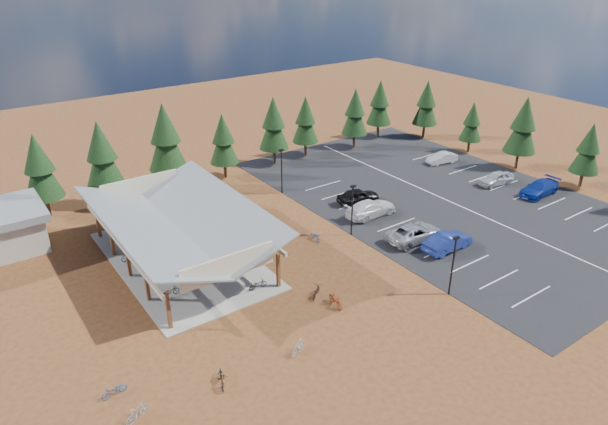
# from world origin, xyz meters

# --- Properties ---
(ground) EXTENTS (140.00, 140.00, 0.00)m
(ground) POSITION_xyz_m (0.00, 0.00, 0.00)
(ground) COLOR #582B17
(ground) RESTS_ON ground
(asphalt_lot) EXTENTS (27.00, 44.00, 0.04)m
(asphalt_lot) POSITION_xyz_m (18.50, 3.00, 0.02)
(asphalt_lot) COLOR black
(asphalt_lot) RESTS_ON ground
(concrete_pad) EXTENTS (10.60, 18.60, 0.10)m
(concrete_pad) POSITION_xyz_m (-10.00, 7.00, 0.05)
(concrete_pad) COLOR gray
(concrete_pad) RESTS_ON ground
(bike_pavilion) EXTENTS (11.65, 19.40, 4.97)m
(bike_pavilion) POSITION_xyz_m (-10.00, 7.00, 3.82)
(bike_pavilion) COLOR #522D17
(bike_pavilion) RESTS_ON concrete_pad
(lamp_post_0) EXTENTS (0.50, 0.25, 5.14)m
(lamp_post_0) POSITION_xyz_m (5.00, -10.00, 2.98)
(lamp_post_0) COLOR black
(lamp_post_0) RESTS_ON ground
(lamp_post_1) EXTENTS (0.50, 0.25, 5.14)m
(lamp_post_1) POSITION_xyz_m (5.00, 2.00, 2.98)
(lamp_post_1) COLOR black
(lamp_post_1) RESTS_ON ground
(lamp_post_2) EXTENTS (0.50, 0.25, 5.14)m
(lamp_post_2) POSITION_xyz_m (5.00, 14.00, 2.98)
(lamp_post_2) COLOR black
(lamp_post_2) RESTS_ON ground
(trash_bin_0) EXTENTS (0.60, 0.60, 0.90)m
(trash_bin_0) POSITION_xyz_m (-4.32, 5.02, 0.45)
(trash_bin_0) COLOR #423117
(trash_bin_0) RESTS_ON ground
(trash_bin_1) EXTENTS (0.60, 0.60, 0.90)m
(trash_bin_1) POSITION_xyz_m (-3.01, 6.32, 0.45)
(trash_bin_1) COLOR #423117
(trash_bin_1) RESTS_ON ground
(pine_1) EXTENTS (3.74, 3.74, 8.71)m
(pine_1) POSITION_xyz_m (-17.42, 22.92, 5.32)
(pine_1) COLOR #382314
(pine_1) RESTS_ON ground
(pine_2) EXTENTS (3.96, 3.96, 9.22)m
(pine_2) POSITION_xyz_m (-11.61, 21.97, 5.63)
(pine_2) COLOR #382314
(pine_2) RESTS_ON ground
(pine_3) EXTENTS (4.22, 4.22, 9.84)m
(pine_3) POSITION_xyz_m (-4.52, 22.46, 6.01)
(pine_3) COLOR #382314
(pine_3) RESTS_ON ground
(pine_4) EXTENTS (3.33, 3.33, 7.75)m
(pine_4) POSITION_xyz_m (2.07, 21.80, 4.73)
(pine_4) COLOR #382314
(pine_4) RESTS_ON ground
(pine_5) EXTENTS (3.67, 3.67, 8.56)m
(pine_5) POSITION_xyz_m (9.25, 22.25, 5.23)
(pine_5) COLOR #382314
(pine_5) RESTS_ON ground
(pine_6) EXTENTS (3.39, 3.39, 7.89)m
(pine_6) POSITION_xyz_m (14.20, 22.45, 4.81)
(pine_6) COLOR #382314
(pine_6) RESTS_ON ground
(pine_7) EXTENTS (3.49, 3.49, 8.12)m
(pine_7) POSITION_xyz_m (21.43, 21.24, 4.96)
(pine_7) COLOR #382314
(pine_7) RESTS_ON ground
(pine_8) EXTENTS (3.51, 3.51, 8.18)m
(pine_8) POSITION_xyz_m (27.30, 22.85, 4.99)
(pine_8) COLOR #382314
(pine_8) RESTS_ON ground
(pine_10) EXTENTS (3.19, 3.19, 7.44)m
(pine_10) POSITION_xyz_m (33.90, -4.09, 4.54)
(pine_10) COLOR #382314
(pine_10) RESTS_ON ground
(pine_11) EXTENTS (3.85, 3.85, 8.97)m
(pine_11) POSITION_xyz_m (32.87, 3.67, 5.48)
(pine_11) COLOR #382314
(pine_11) RESTS_ON ground
(pine_12) EXTENTS (2.89, 2.89, 6.72)m
(pine_12) POSITION_xyz_m (32.88, 11.09, 4.10)
(pine_12) COLOR #382314
(pine_12) RESTS_ON ground
(pine_13) EXTENTS (3.51, 3.51, 8.18)m
(pine_13) POSITION_xyz_m (32.55, 18.92, 5.00)
(pine_13) COLOR #382314
(pine_13) RESTS_ON ground
(bike_0) EXTENTS (1.66, 0.73, 0.85)m
(bike_0) POSITION_xyz_m (-13.09, 2.26, 0.52)
(bike_0) COLOR black
(bike_0) RESTS_ON concrete_pad
(bike_1) EXTENTS (1.87, 0.96, 1.08)m
(bike_1) POSITION_xyz_m (-10.90, 5.84, 0.64)
(bike_1) COLOR gray
(bike_1) RESTS_ON concrete_pad
(bike_2) EXTENTS (1.92, 0.98, 0.96)m
(bike_2) POSITION_xyz_m (-13.66, 9.55, 0.58)
(bike_2) COLOR #0F2998
(bike_2) RESTS_ON concrete_pad
(bike_3) EXTENTS (1.72, 0.72, 1.00)m
(bike_3) POSITION_xyz_m (-11.16, 12.24, 0.60)
(bike_3) COLOR #9E1D13
(bike_3) RESTS_ON concrete_pad
(bike_4) EXTENTS (1.56, 0.58, 0.81)m
(bike_4) POSITION_xyz_m (-6.95, -0.77, 0.51)
(bike_4) COLOR black
(bike_4) RESTS_ON concrete_pad
(bike_5) EXTENTS (1.88, 0.58, 1.12)m
(bike_5) POSITION_xyz_m (-8.16, 6.58, 0.66)
(bike_5) COLOR #95969C
(bike_5) RESTS_ON concrete_pad
(bike_6) EXTENTS (1.94, 0.83, 0.99)m
(bike_6) POSITION_xyz_m (-6.55, 9.69, 0.60)
(bike_6) COLOR navy
(bike_6) RESTS_ON concrete_pad
(bike_7) EXTENTS (1.68, 0.76, 0.98)m
(bike_7) POSITION_xyz_m (-7.32, 12.34, 0.59)
(bike_7) COLOR maroon
(bike_7) RESTS_ON concrete_pad
(bike_8) EXTENTS (1.31, 2.00, 1.00)m
(bike_8) POSITION_xyz_m (-14.15, -8.43, 0.50)
(bike_8) COLOR black
(bike_8) RESTS_ON ground
(bike_9) EXTENTS (1.73, 1.11, 1.01)m
(bike_9) POSITION_xyz_m (-19.47, -8.15, 0.50)
(bike_9) COLOR #92959A
(bike_9) RESTS_ON ground
(bike_10) EXTENTS (1.65, 0.72, 0.84)m
(bike_10) POSITION_xyz_m (-19.95, -5.56, 0.42)
(bike_10) COLOR navy
(bike_10) RESTS_ON ground
(bike_11) EXTENTS (0.73, 1.89, 1.11)m
(bike_11) POSITION_xyz_m (-3.28, -6.06, 0.55)
(bike_11) COLOR maroon
(bike_11) RESTS_ON ground
(bike_12) EXTENTS (1.71, 1.49, 0.89)m
(bike_12) POSITION_xyz_m (-3.74, -4.21, 0.44)
(bike_12) COLOR black
(bike_12) RESTS_ON ground
(bike_13) EXTENTS (1.63, 1.02, 0.95)m
(bike_13) POSITION_xyz_m (-8.59, -8.78, 0.47)
(bike_13) COLOR #9C9FA5
(bike_13) RESTS_ON ground
(bike_14) EXTENTS (0.73, 1.69, 0.86)m
(bike_14) POSITION_xyz_m (1.66, 3.13, 0.43)
(bike_14) COLOR #194C98
(bike_14) RESTS_ON ground
(bike_15) EXTENTS (1.85, 1.44, 1.11)m
(bike_15) POSITION_xyz_m (-2.32, 6.44, 0.56)
(bike_15) COLOR #990C0F
(bike_15) RESTS_ON ground
(bike_16) EXTENTS (1.82, 1.17, 0.90)m
(bike_16) POSITION_xyz_m (-4.55, 6.11, 0.45)
(bike_16) COLOR black
(bike_16) RESTS_ON ground
(car_1) EXTENTS (5.05, 1.83, 1.66)m
(car_1) POSITION_xyz_m (10.22, -5.17, 0.87)
(car_1) COLOR navy
(car_1) RESTS_ON asphalt_lot
(car_2) EXTENTS (5.72, 2.80, 1.57)m
(car_2) POSITION_xyz_m (9.04, -2.20, 0.82)
(car_2) COLOR gray
(car_2) RESTS_ON asphalt_lot
(car_3) EXTENTS (5.65, 2.32, 1.64)m
(car_3) POSITION_xyz_m (9.24, 4.01, 0.86)
(car_3) COLOR silver
(car_3) RESTS_ON asphalt_lot
(car_4) EXTENTS (4.84, 2.69, 1.56)m
(car_4) POSITION_xyz_m (10.21, 7.14, 0.82)
(car_4) COLOR black
(car_4) RESTS_ON asphalt_lot
(car_7) EXTENTS (5.48, 2.43, 1.56)m
(car_7) POSITION_xyz_m (27.88, -2.78, 0.82)
(car_7) COLOR navy
(car_7) RESTS_ON asphalt_lot
(car_8) EXTENTS (4.62, 2.35, 1.51)m
(car_8) POSITION_xyz_m (26.39, 1.82, 0.79)
(car_8) COLOR #A9ACB2
(car_8) RESTS_ON asphalt_lot
(car_9) EXTENTS (4.24, 2.05, 1.34)m
(car_9) POSITION_xyz_m (26.60, 10.12, 0.71)
(car_9) COLOR silver
(car_9) RESTS_ON asphalt_lot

